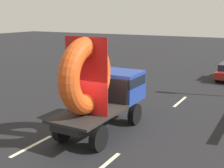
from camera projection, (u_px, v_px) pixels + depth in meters
ground_plane at (92, 135)px, 12.69m from camera, size 120.00×120.00×0.00m
flatbed_truck at (102, 87)px, 12.70m from camera, size 2.02×5.08×4.19m
lane_dash_left_near at (32, 146)px, 11.68m from camera, size 0.16×2.23×0.01m
lane_dash_left_far at (128, 95)px, 18.96m from camera, size 0.16×2.23×0.01m
lane_dash_right_near at (104, 166)px, 10.16m from camera, size 0.16×2.12×0.01m
lane_dash_right_far at (180, 102)px, 17.63m from camera, size 0.16×2.36×0.01m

